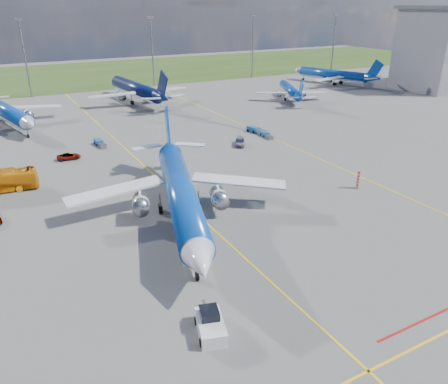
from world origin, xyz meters
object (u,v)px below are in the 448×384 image
bg_jet_ene (332,84)px  bg_jet_nnw (10,126)px  baggage_tug_e (256,130)px  bg_jet_ne (290,99)px  service_car_b (69,156)px  bg_jet_n (137,102)px  pushback_tug (210,324)px  service_car_c (240,142)px  warning_post (358,179)px  baggage_tug_c (100,143)px  main_airliner (182,220)px  baggage_tug_w (266,135)px

bg_jet_ene → bg_jet_nnw: bearing=-13.6°
baggage_tug_e → bg_jet_ne: bearing=30.7°
bg_jet_nnw → service_car_b: size_ratio=8.92×
bg_jet_n → baggage_tug_e: 46.77m
baggage_tug_e → pushback_tug: bearing=-138.0°
bg_jet_ne → bg_jet_n: bearing=0.9°
bg_jet_nnw → service_car_c: (39.98, -38.61, 0.69)m
warning_post → bg_jet_nnw: bearing=123.9°
pushback_tug → service_car_c: (30.13, 46.18, -0.13)m
baggage_tug_e → baggage_tug_c: bearing=155.8°
main_airliner → warning_post: bearing=10.6°
pushback_tug → baggage_tug_w: pushback_tug is taller
service_car_c → baggage_tug_e: size_ratio=0.86×
warning_post → bg_jet_ne: (32.08, 61.09, -1.50)m
warning_post → baggage_tug_c: warning_post is taller
service_car_b → service_car_c: (32.25, -7.64, 0.11)m
baggage_tug_c → baggage_tug_w: bearing=-21.6°
bg_jet_nnw → bg_jet_ene: (106.33, 9.26, 0.00)m
bg_jet_nnw → service_car_b: bearing=-88.5°
baggage_tug_w → baggage_tug_e: baggage_tug_e is taller
bg_jet_ne → main_airliner: size_ratio=0.70×
bg_jet_n → bg_jet_ene: (71.35, -3.33, 0.00)m
bg_jet_ne → main_airliner: (-60.52, -57.89, 0.00)m
baggage_tug_c → warning_post: bearing=-57.4°
warning_post → bg_jet_n: (-9.80, 79.33, -1.50)m
service_car_b → baggage_tug_w: size_ratio=0.93×
bg_jet_ne → pushback_tug: size_ratio=4.87×
warning_post → main_airliner: (-28.45, 3.20, -1.50)m
bg_jet_ene → service_car_c: (-66.35, -47.87, 0.69)m
bg_jet_nnw → baggage_tug_e: size_ratio=6.75×
main_airliner → baggage_tug_c: (-1.46, 38.34, 0.49)m
baggage_tug_w → baggage_tug_c: bearing=169.9°
warning_post → pushback_tug: size_ratio=0.49×
bg_jet_n → service_car_b: size_ratio=9.81×
bg_jet_nnw → baggage_tug_w: (48.02, -36.25, 0.46)m
service_car_c → pushback_tug: bearing=-91.8°
warning_post → bg_jet_nnw: (-44.78, 66.74, -1.50)m
bg_jet_ene → service_car_b: (-98.60, -40.23, 0.59)m
bg_jet_ne → service_car_c: (-36.88, -32.96, 0.69)m
bg_jet_n → baggage_tug_c: (-20.10, -37.79, 0.49)m
bg_jet_n → baggage_tug_w: 50.55m
main_airliner → baggage_tug_w: 41.82m
warning_post → service_car_c: 28.55m
main_airliner → service_car_b: 33.70m
warning_post → baggage_tug_w: warning_post is taller
bg_jet_nnw → pushback_tug: bg_jet_nnw is taller
bg_jet_n → service_car_c: size_ratio=8.66×
bg_jet_n → service_car_c: (5.00, -51.20, 0.69)m
warning_post → baggage_tug_e: size_ratio=0.54×
warning_post → bg_jet_n: 79.95m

